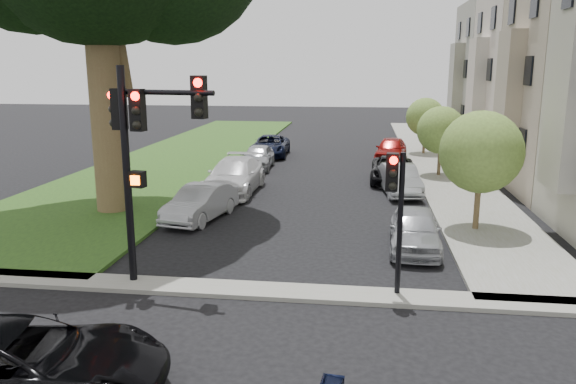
# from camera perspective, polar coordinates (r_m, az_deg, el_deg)

# --- Properties ---
(ground) EXTENTS (140.00, 140.00, 0.00)m
(ground) POSITION_cam_1_polar(r_m,az_deg,el_deg) (12.80, -3.01, -13.73)
(ground) COLOR black
(ground) RESTS_ON ground
(grass_strip) EXTENTS (8.00, 44.00, 0.12)m
(grass_strip) POSITION_cam_1_polar(r_m,az_deg,el_deg) (37.41, -9.94, 3.82)
(grass_strip) COLOR #233F19
(grass_strip) RESTS_ON ground
(sidewalk_right) EXTENTS (3.50, 44.00, 0.12)m
(sidewalk_right) POSITION_cam_1_polar(r_m,az_deg,el_deg) (36.01, 14.79, 3.25)
(sidewalk_right) COLOR gray
(sidewalk_right) RESTS_ON ground
(sidewalk_cross) EXTENTS (60.00, 1.00, 0.12)m
(sidewalk_cross) POSITION_cam_1_polar(r_m,az_deg,el_deg) (14.57, -1.57, -10.06)
(sidewalk_cross) COLOR gray
(sidewalk_cross) RESTS_ON ground
(house_c) EXTENTS (7.70, 7.55, 15.97)m
(house_c) POSITION_cam_1_polar(r_m,az_deg,el_deg) (35.80, 24.96, 13.52)
(house_c) COLOR #B3B1AE
(house_c) RESTS_ON ground
(house_d) EXTENTS (7.70, 7.55, 15.97)m
(house_d) POSITION_cam_1_polar(r_m,az_deg,el_deg) (43.03, 21.99, 13.43)
(house_d) COLOR gray
(house_d) RESTS_ON ground
(small_tree_a) EXTENTS (2.83, 2.83, 4.24)m
(small_tree_a) POSITION_cam_1_polar(r_m,az_deg,el_deg) (20.27, 19.01, 3.85)
(small_tree_a) COLOR brown
(small_tree_a) RESTS_ON ground
(small_tree_b) EXTENTS (2.47, 2.47, 3.70)m
(small_tree_b) POSITION_cam_1_polar(r_m,az_deg,el_deg) (30.15, 15.28, 6.08)
(small_tree_b) COLOR brown
(small_tree_b) RESTS_ON ground
(small_tree_c) EXTENTS (2.47, 2.47, 3.71)m
(small_tree_c) POSITION_cam_1_polar(r_m,az_deg,el_deg) (37.72, 13.77, 7.41)
(small_tree_c) COLOR brown
(small_tree_c) RESTS_ON ground
(traffic_signal_main) EXTENTS (2.80, 0.74, 5.71)m
(traffic_signal_main) POSITION_cam_1_polar(r_m,az_deg,el_deg) (14.68, -14.59, 5.43)
(traffic_signal_main) COLOR black
(traffic_signal_main) RESTS_ON ground
(traffic_signal_secondary) EXTENTS (0.47, 0.38, 3.68)m
(traffic_signal_secondary) POSITION_cam_1_polar(r_m,az_deg,el_deg) (13.84, 10.91, -0.59)
(traffic_signal_secondary) COLOR black
(traffic_signal_secondary) RESTS_ON ground
(car_cross_near) EXTENTS (5.53, 3.25, 1.44)m
(car_cross_near) POSITION_cam_1_polar(r_m,az_deg,el_deg) (11.00, -26.03, -15.54)
(car_cross_near) COLOR black
(car_cross_near) RESTS_ON ground
(car_parked_0) EXTENTS (1.75, 3.94, 1.32)m
(car_parked_0) POSITION_cam_1_polar(r_m,az_deg,el_deg) (18.15, 12.77, -3.74)
(car_parked_0) COLOR #999BA0
(car_parked_0) RESTS_ON ground
(car_parked_1) EXTENTS (1.93, 4.19, 1.33)m
(car_parked_1) POSITION_cam_1_polar(r_m,az_deg,el_deg) (25.88, 11.29, 1.23)
(car_parked_1) COLOR #999BA0
(car_parked_1) RESTS_ON ground
(car_parked_2) EXTENTS (2.30, 4.66, 1.27)m
(car_parked_2) POSITION_cam_1_polar(r_m,az_deg,el_deg) (28.52, 10.57, 2.25)
(car_parked_2) COLOR black
(car_parked_2) RESTS_ON ground
(car_parked_3) EXTENTS (2.32, 4.46, 1.45)m
(car_parked_3) POSITION_cam_1_polar(r_m,az_deg,el_deg) (34.93, 10.42, 4.29)
(car_parked_3) COLOR maroon
(car_parked_3) RESTS_ON ground
(car_parked_5) EXTENTS (2.16, 4.18, 1.31)m
(car_parked_5) POSITION_cam_1_polar(r_m,az_deg,el_deg) (21.35, -8.89, -1.11)
(car_parked_5) COLOR #999BA0
(car_parked_5) RESTS_ON ground
(car_parked_6) EXTENTS (2.28, 5.40, 1.55)m
(car_parked_6) POSITION_cam_1_polar(r_m,az_deg,el_deg) (25.78, -5.48, 1.63)
(car_parked_6) COLOR silver
(car_parked_6) RESTS_ON ground
(car_parked_7) EXTENTS (1.75, 4.03, 1.35)m
(car_parked_7) POSITION_cam_1_polar(r_m,az_deg,el_deg) (31.83, -3.08, 3.59)
(car_parked_7) COLOR #999BA0
(car_parked_7) RESTS_ON ground
(car_parked_8) EXTENTS (2.40, 4.89, 1.34)m
(car_parked_8) POSITION_cam_1_polar(r_m,az_deg,el_deg) (36.31, -1.82, 4.71)
(car_parked_8) COLOR black
(car_parked_8) RESTS_ON ground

